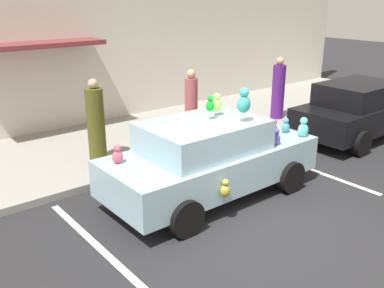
% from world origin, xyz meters
% --- Properties ---
extents(ground_plane, '(60.00, 60.00, 0.00)m').
position_xyz_m(ground_plane, '(0.00, 0.00, 0.00)').
color(ground_plane, '#262628').
extents(sidewalk, '(24.00, 4.00, 0.15)m').
position_xyz_m(sidewalk, '(0.00, 5.00, 0.07)').
color(sidewalk, gray).
rests_on(sidewalk, ground).
extents(storefront_building, '(24.00, 1.25, 6.40)m').
position_xyz_m(storefront_building, '(-0.01, 7.14, 3.19)').
color(storefront_building, beige).
rests_on(storefront_building, ground).
extents(parking_stripe_front, '(0.12, 3.60, 0.01)m').
position_xyz_m(parking_stripe_front, '(2.97, 1.00, 0.00)').
color(parking_stripe_front, silver).
rests_on(parking_stripe_front, ground).
extents(parking_stripe_rear, '(0.12, 3.60, 0.01)m').
position_xyz_m(parking_stripe_rear, '(-2.24, 1.00, 0.00)').
color(parking_stripe_rear, silver).
rests_on(parking_stripe_rear, ground).
extents(plush_covered_car, '(4.26, 2.02, 2.18)m').
position_xyz_m(plush_covered_car, '(0.33, 1.32, 0.80)').
color(plush_covered_car, '#96B9C8').
rests_on(plush_covered_car, ground).
extents(parked_sedan_behind, '(4.09, 1.91, 1.54)m').
position_xyz_m(parked_sedan_behind, '(5.85, 1.51, 0.79)').
color(parked_sedan_behind, black).
rests_on(parked_sedan_behind, ground).
extents(teddy_bear_on_sidewalk, '(0.38, 0.31, 0.72)m').
position_xyz_m(teddy_bear_on_sidewalk, '(2.38, 3.41, 0.48)').
color(teddy_bear_on_sidewalk, pink).
rests_on(teddy_bear_on_sidewalk, sidewalk).
extents(pedestrian_near_shopfront, '(0.32, 0.32, 1.90)m').
position_xyz_m(pedestrian_near_shopfront, '(1.67, 3.58, 1.05)').
color(pedestrian_near_shopfront, '#AD5057').
rests_on(pedestrian_near_shopfront, sidewalk).
extents(pedestrian_walking_past, '(0.40, 0.40, 1.87)m').
position_xyz_m(pedestrian_walking_past, '(-0.64, 4.11, 1.01)').
color(pedestrian_walking_past, '#4B4B19').
rests_on(pedestrian_walking_past, sidewalk).
extents(pedestrian_by_lamp, '(0.38, 0.38, 1.85)m').
position_xyz_m(pedestrian_by_lamp, '(5.27, 3.87, 1.00)').
color(pedestrian_by_lamp, '#521D7A').
rests_on(pedestrian_by_lamp, sidewalk).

